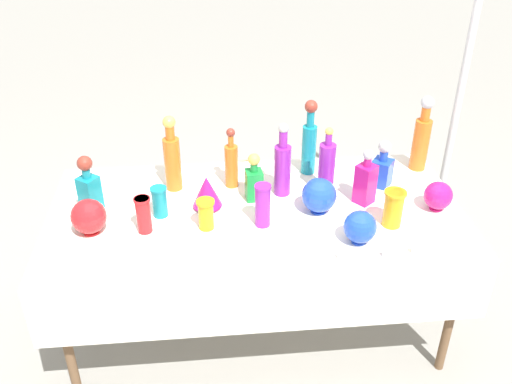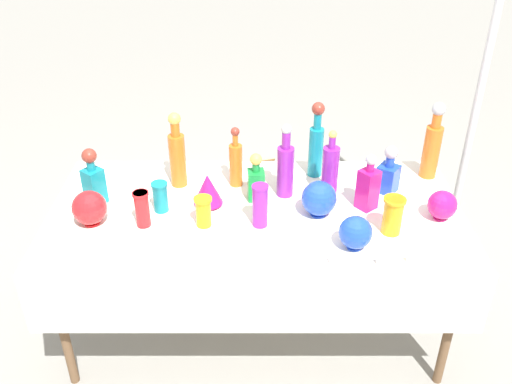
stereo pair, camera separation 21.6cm
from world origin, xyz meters
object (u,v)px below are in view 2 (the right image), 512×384
(tall_bottle_1, at_px, (236,162))
(round_bowl_0, at_px, (355,233))
(cardboard_box_behind_left, at_px, (225,207))
(tall_bottle_4, at_px, (316,144))
(cardboard_box_behind_right, at_px, (243,196))
(square_decanter_1, at_px, (256,180))
(round_bowl_1, at_px, (319,198))
(slender_vase_0, at_px, (160,196))
(tall_bottle_2, at_px, (432,145))
(slender_vase_3, at_px, (203,210))
(round_bowl_3, at_px, (442,205))
(tall_bottle_0, at_px, (285,167))
(canopy_pole, at_px, (475,113))
(round_bowl_2, at_px, (89,208))
(fluted_vase_0, at_px, (208,189))
(square_decanter_0, at_px, (368,186))
(slender_vase_4, at_px, (393,214))
(tall_bottle_3, at_px, (177,154))
(square_decanter_2, at_px, (93,179))
(square_decanter_3, at_px, (388,173))
(slender_vase_2, at_px, (260,205))
(slender_vase_1, at_px, (142,208))

(tall_bottle_1, height_order, round_bowl_0, tall_bottle_1)
(tall_bottle_1, relative_size, cardboard_box_behind_left, 0.56)
(tall_bottle_4, height_order, cardboard_box_behind_right, tall_bottle_4)
(square_decanter_1, bearing_deg, round_bowl_1, -25.78)
(slender_vase_0, bearing_deg, square_decanter_1, 13.17)
(cardboard_box_behind_left, bearing_deg, tall_bottle_2, -30.77)
(slender_vase_3, xyz_separation_m, round_bowl_1, (0.54, 0.09, 0.01))
(round_bowl_0, height_order, round_bowl_1, round_bowl_1)
(tall_bottle_2, height_order, round_bowl_3, tall_bottle_2)
(tall_bottle_0, bearing_deg, round_bowl_3, -16.64)
(cardboard_box_behind_right, height_order, canopy_pole, canopy_pole)
(round_bowl_2, height_order, canopy_pole, canopy_pole)
(tall_bottle_1, distance_m, tall_bottle_2, 1.02)
(tall_bottle_4, bearing_deg, fluted_vase_0, -151.44)
(tall_bottle_2, relative_size, square_decanter_0, 1.45)
(slender_vase_3, height_order, slender_vase_4, slender_vase_4)
(slender_vase_0, bearing_deg, round_bowl_1, -2.87)
(tall_bottle_1, height_order, tall_bottle_3, tall_bottle_3)
(square_decanter_1, distance_m, slender_vase_0, 0.47)
(fluted_vase_0, relative_size, canopy_pole, 0.07)
(square_decanter_2, bearing_deg, fluted_vase_0, -1.95)
(tall_bottle_1, bearing_deg, square_decanter_3, -4.85)
(square_decanter_2, xyz_separation_m, fluted_vase_0, (0.55, -0.02, -0.05))
(slender_vase_4, bearing_deg, round_bowl_2, 177.19)
(tall_bottle_0, xyz_separation_m, fluted_vase_0, (-0.38, -0.10, -0.07))
(square_decanter_0, relative_size, fluted_vase_0, 1.71)
(tall_bottle_1, bearing_deg, round_bowl_2, -151.64)
(tall_bottle_3, height_order, cardboard_box_behind_left, tall_bottle_3)
(tall_bottle_2, height_order, square_decanter_3, tall_bottle_2)
(tall_bottle_2, bearing_deg, slender_vase_4, -120.11)
(square_decanter_2, bearing_deg, canopy_pole, 15.39)
(square_decanter_3, distance_m, slender_vase_3, 0.96)
(fluted_vase_0, bearing_deg, tall_bottle_4, 28.56)
(tall_bottle_1, bearing_deg, slender_vase_2, -71.71)
(square_decanter_2, relative_size, round_bowl_0, 1.92)
(round_bowl_1, height_order, cardboard_box_behind_left, round_bowl_1)
(round_bowl_0, bearing_deg, tall_bottle_3, 146.71)
(tall_bottle_2, bearing_deg, round_bowl_2, -165.04)
(round_bowl_2, bearing_deg, round_bowl_3, 1.49)
(square_decanter_1, bearing_deg, slender_vase_2, -84.93)
(tall_bottle_4, bearing_deg, cardboard_box_behind_left, 128.58)
(square_decanter_0, xyz_separation_m, slender_vase_1, (-1.06, -0.15, -0.03))
(tall_bottle_3, bearing_deg, round_bowl_1, -22.21)
(square_decanter_3, bearing_deg, canopy_pole, 38.61)
(tall_bottle_3, relative_size, round_bowl_2, 2.39)
(round_bowl_3, bearing_deg, square_decanter_3, 129.45)
(slender_vase_3, relative_size, cardboard_box_behind_right, 0.26)
(square_decanter_3, xyz_separation_m, slender_vase_2, (-0.65, -0.30, 0.01))
(square_decanter_0, height_order, cardboard_box_behind_left, square_decanter_0)
(square_decanter_1, xyz_separation_m, cardboard_box_behind_right, (-0.09, 1.00, -0.71))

